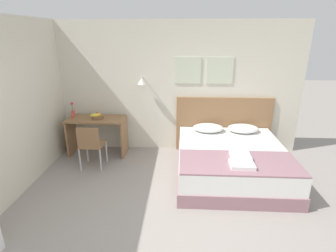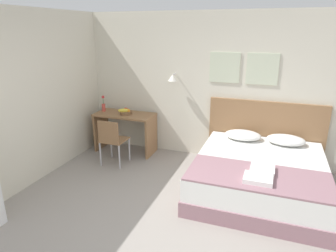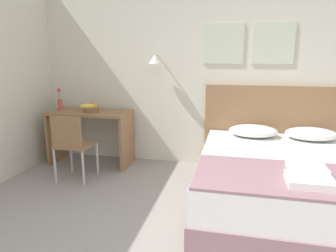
{
  "view_description": "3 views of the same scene",
  "coord_description": "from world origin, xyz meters",
  "px_view_note": "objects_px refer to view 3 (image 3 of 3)",
  "views": [
    {
      "loc": [
        0.25,
        -2.53,
        2.39
      ],
      "look_at": [
        0.03,
        1.42,
        0.99
      ],
      "focal_mm": 28.0,
      "sensor_mm": 36.0,
      "label": 1
    },
    {
      "loc": [
        1.22,
        -2.55,
        2.34
      ],
      "look_at": [
        -0.24,
        1.46,
        0.95
      ],
      "focal_mm": 32.0,
      "sensor_mm": 36.0,
      "label": 2
    },
    {
      "loc": [
        0.54,
        -1.44,
        1.52
      ],
      "look_at": [
        -0.23,
        1.96,
        0.72
      ],
      "focal_mm": 32.0,
      "sensor_mm": 36.0,
      "label": 3
    }
  ],
  "objects_px": {
    "desk_chair": "(72,142)",
    "fruit_bowl": "(91,108)",
    "bed": "(289,182)",
    "folded_towel_mid_bed": "(310,181)",
    "desk": "(91,128)",
    "folded_towel_near_foot": "(307,168)",
    "pillow_left": "(253,131)",
    "flower_vase": "(60,102)",
    "throw_blanket": "(304,179)",
    "headboard": "(278,129)",
    "pillow_right": "(311,134)"
  },
  "relations": [
    {
      "from": "desk_chair",
      "to": "fruit_bowl",
      "type": "xyz_separation_m",
      "value": [
        -0.05,
        0.64,
        0.32
      ]
    },
    {
      "from": "bed",
      "to": "folded_towel_mid_bed",
      "type": "height_order",
      "value": "folded_towel_mid_bed"
    },
    {
      "from": "desk",
      "to": "fruit_bowl",
      "type": "xyz_separation_m",
      "value": [
        0.04,
        -0.03,
        0.29
      ]
    },
    {
      "from": "fruit_bowl",
      "to": "folded_towel_near_foot",
      "type": "bearing_deg",
      "value": -24.21
    },
    {
      "from": "desk_chair",
      "to": "pillow_left",
      "type": "bearing_deg",
      "value": 17.28
    },
    {
      "from": "folded_towel_near_foot",
      "to": "desk_chair",
      "type": "height_order",
      "value": "desk_chair"
    },
    {
      "from": "folded_towel_mid_bed",
      "to": "flower_vase",
      "type": "bearing_deg",
      "value": 153.91
    },
    {
      "from": "throw_blanket",
      "to": "flower_vase",
      "type": "distance_m",
      "value": 3.39
    },
    {
      "from": "headboard",
      "to": "desk",
      "type": "distance_m",
      "value": 2.62
    },
    {
      "from": "pillow_right",
      "to": "folded_towel_mid_bed",
      "type": "bearing_deg",
      "value": -102.54
    },
    {
      "from": "pillow_left",
      "to": "pillow_right",
      "type": "relative_size",
      "value": 1.0
    },
    {
      "from": "pillow_right",
      "to": "throw_blanket",
      "type": "bearing_deg",
      "value": -104.25
    },
    {
      "from": "throw_blanket",
      "to": "desk",
      "type": "relative_size",
      "value": 1.56
    },
    {
      "from": "pillow_left",
      "to": "flower_vase",
      "type": "distance_m",
      "value": 2.75
    },
    {
      "from": "pillow_right",
      "to": "throw_blanket",
      "type": "height_order",
      "value": "pillow_right"
    },
    {
      "from": "folded_towel_near_foot",
      "to": "desk_chair",
      "type": "xyz_separation_m",
      "value": [
        -2.56,
        0.54,
        -0.08
      ]
    },
    {
      "from": "throw_blanket",
      "to": "desk_chair",
      "type": "xyz_separation_m",
      "value": [
        -2.52,
        0.68,
        -0.04
      ]
    },
    {
      "from": "pillow_right",
      "to": "desk",
      "type": "xyz_separation_m",
      "value": [
        -2.95,
        -0.01,
        -0.07
      ]
    },
    {
      "from": "pillow_left",
      "to": "folded_towel_near_foot",
      "type": "distance_m",
      "value": 1.27
    },
    {
      "from": "folded_towel_mid_bed",
      "to": "desk",
      "type": "bearing_deg",
      "value": 150.29
    },
    {
      "from": "pillow_left",
      "to": "desk",
      "type": "distance_m",
      "value": 2.26
    },
    {
      "from": "throw_blanket",
      "to": "flower_vase",
      "type": "bearing_deg",
      "value": 156.03
    },
    {
      "from": "throw_blanket",
      "to": "flower_vase",
      "type": "xyz_separation_m",
      "value": [
        -3.08,
        1.37,
        0.35
      ]
    },
    {
      "from": "desk",
      "to": "fruit_bowl",
      "type": "height_order",
      "value": "fruit_bowl"
    },
    {
      "from": "headboard",
      "to": "pillow_right",
      "type": "relative_size",
      "value": 3.24
    },
    {
      "from": "headboard",
      "to": "throw_blanket",
      "type": "relative_size",
      "value": 1.1
    },
    {
      "from": "folded_towel_near_foot",
      "to": "fruit_bowl",
      "type": "height_order",
      "value": "fruit_bowl"
    },
    {
      "from": "pillow_left",
      "to": "throw_blanket",
      "type": "bearing_deg",
      "value": -75.75
    },
    {
      "from": "folded_towel_mid_bed",
      "to": "desk_chair",
      "type": "xyz_separation_m",
      "value": [
        -2.53,
        0.82,
        -0.08
      ]
    },
    {
      "from": "bed",
      "to": "desk_chair",
      "type": "relative_size",
      "value": 2.42
    },
    {
      "from": "folded_towel_near_foot",
      "to": "fruit_bowl",
      "type": "distance_m",
      "value": 2.87
    },
    {
      "from": "pillow_left",
      "to": "folded_towel_mid_bed",
      "type": "bearing_deg",
      "value": -76.68
    },
    {
      "from": "bed",
      "to": "headboard",
      "type": "xyz_separation_m",
      "value": [
        0.0,
        1.05,
        0.32
      ]
    },
    {
      "from": "bed",
      "to": "flower_vase",
      "type": "xyz_separation_m",
      "value": [
        -3.08,
        0.77,
        0.63
      ]
    },
    {
      "from": "headboard",
      "to": "pillow_left",
      "type": "bearing_deg",
      "value": -139.47
    },
    {
      "from": "headboard",
      "to": "desk",
      "type": "xyz_separation_m",
      "value": [
        -2.6,
        -0.3,
        -0.05
      ]
    },
    {
      "from": "folded_towel_near_foot",
      "to": "flower_vase",
      "type": "relative_size",
      "value": 0.97
    },
    {
      "from": "fruit_bowl",
      "to": "flower_vase",
      "type": "bearing_deg",
      "value": 174.3
    },
    {
      "from": "throw_blanket",
      "to": "folded_towel_mid_bed",
      "type": "height_order",
      "value": "folded_towel_mid_bed"
    },
    {
      "from": "pillow_left",
      "to": "desk_chair",
      "type": "bearing_deg",
      "value": -162.72
    },
    {
      "from": "pillow_right",
      "to": "desk_chair",
      "type": "distance_m",
      "value": 2.94
    },
    {
      "from": "headboard",
      "to": "desk_chair",
      "type": "distance_m",
      "value": 2.7
    },
    {
      "from": "folded_towel_near_foot",
      "to": "pillow_left",
      "type": "bearing_deg",
      "value": 107.83
    },
    {
      "from": "pillow_left",
      "to": "desk_chair",
      "type": "distance_m",
      "value": 2.28
    },
    {
      "from": "bed",
      "to": "flower_vase",
      "type": "relative_size",
      "value": 6.44
    },
    {
      "from": "headboard",
      "to": "pillow_left",
      "type": "xyz_separation_m",
      "value": [
        -0.34,
        -0.29,
        0.03
      ]
    },
    {
      "from": "desk_chair",
      "to": "fruit_bowl",
      "type": "height_order",
      "value": "fruit_bowl"
    },
    {
      "from": "flower_vase",
      "to": "pillow_right",
      "type": "bearing_deg",
      "value": -0.23
    },
    {
      "from": "folded_towel_mid_bed",
      "to": "fruit_bowl",
      "type": "bearing_deg",
      "value": 150.44
    },
    {
      "from": "bed",
      "to": "fruit_bowl",
      "type": "height_order",
      "value": "fruit_bowl"
    }
  ]
}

